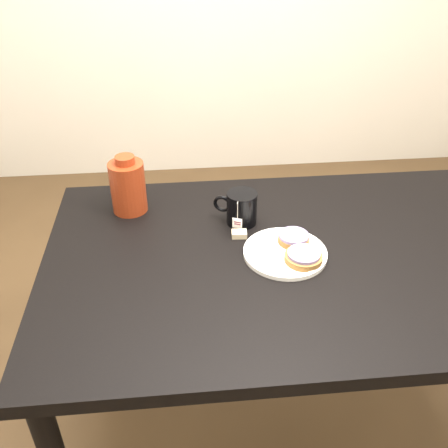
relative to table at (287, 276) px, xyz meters
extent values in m
plane|color=brown|center=(0.00, 0.00, -0.67)|extent=(4.00, 4.00, 0.00)
cube|color=black|center=(0.00, 0.00, 0.06)|extent=(1.40, 0.90, 0.04)
cylinder|color=black|center=(-0.64, 0.39, -0.31)|extent=(0.06, 0.06, 0.71)
cylinder|color=black|center=(0.64, 0.39, -0.31)|extent=(0.06, 0.06, 0.71)
cylinder|color=white|center=(-0.01, 0.00, 0.09)|extent=(0.24, 0.24, 0.01)
torus|color=white|center=(-0.01, 0.00, 0.10)|extent=(0.23, 0.23, 0.01)
cylinder|color=brown|center=(0.02, 0.04, 0.11)|extent=(0.11, 0.11, 0.02)
cylinder|color=gray|center=(0.02, 0.04, 0.12)|extent=(0.10, 0.10, 0.01)
cylinder|color=brown|center=(0.03, -0.05, 0.11)|extent=(0.14, 0.14, 0.02)
cylinder|color=gray|center=(0.03, -0.05, 0.12)|extent=(0.12, 0.12, 0.01)
cylinder|color=black|center=(-0.12, 0.17, 0.14)|extent=(0.12, 0.12, 0.10)
cylinder|color=black|center=(-0.12, 0.17, 0.18)|extent=(0.08, 0.08, 0.00)
torus|color=black|center=(-0.17, 0.20, 0.14)|extent=(0.06, 0.03, 0.06)
cylinder|color=beige|center=(-0.14, 0.13, 0.16)|extent=(0.00, 0.00, 0.06)
cube|color=white|center=(-0.14, 0.13, 0.11)|extent=(0.03, 0.01, 0.03)
cube|color=#C6B793|center=(-0.13, 0.10, 0.09)|extent=(0.05, 0.03, 0.02)
cylinder|color=#5F1A0C|center=(-0.47, 0.28, 0.17)|extent=(0.13, 0.13, 0.17)
cylinder|color=#5F1A0C|center=(-0.47, 0.28, 0.26)|extent=(0.06, 0.06, 0.02)
camera|label=1|loc=(-0.30, -1.12, 0.95)|focal=40.00mm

